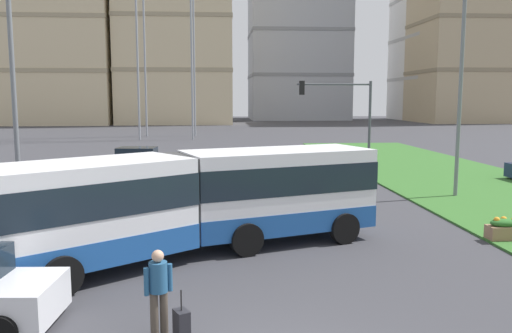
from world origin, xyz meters
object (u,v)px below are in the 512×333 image
object	(u,v)px
traffic_light_far_right	(345,110)
streetlight_median	(461,82)
flower_planter_2	(504,229)
apartment_tower_eastcentre	(440,20)
articulated_bus	(199,199)
streetlight_left	(13,76)
apartment_tower_west	(59,0)
pedestrian_crossing	(158,287)
rolling_suitcase	(182,324)
car_black_sedan	(139,160)
apartment_tower_centre	(297,36)

from	to	relation	value
traffic_light_far_right	streetlight_median	world-z (taller)	streetlight_median
flower_planter_2	apartment_tower_eastcentre	xyz separation A→B (m)	(38.56, 96.45, 21.00)
articulated_bus	streetlight_median	bearing A→B (deg)	35.00
streetlight_left	apartment_tower_west	distance (m)	85.85
streetlight_median	apartment_tower_eastcentre	xyz separation A→B (m)	(36.66, 88.78, 16.02)
pedestrian_crossing	streetlight_median	size ratio (longest dim) A/B	0.18
apartment_tower_west	traffic_light_far_right	bearing A→B (deg)	-62.86
streetlight_left	streetlight_median	bearing A→B (deg)	11.06
rolling_suitcase	streetlight_median	size ratio (longest dim) A/B	0.10
apartment_tower_eastcentre	streetlight_left	bearing A→B (deg)	-120.93
car_black_sedan	apartment_tower_centre	world-z (taller)	apartment_tower_centre
streetlight_left	streetlight_median	size ratio (longest dim) A/B	1.01
flower_planter_2	rolling_suitcase	bearing A→B (deg)	-147.71
flower_planter_2	apartment_tower_west	distance (m)	96.15
flower_planter_2	streetlight_left	size ratio (longest dim) A/B	0.11
traffic_light_far_right	streetlight_left	bearing A→B (deg)	-145.42
pedestrian_crossing	traffic_light_far_right	world-z (taller)	traffic_light_far_right
apartment_tower_west	rolling_suitcase	bearing A→B (deg)	-72.86
rolling_suitcase	apartment_tower_west	xyz separation A→B (m)	(-28.28, 91.68, 22.37)
pedestrian_crossing	streetlight_median	world-z (taller)	streetlight_median
articulated_bus	pedestrian_crossing	xyz separation A→B (m)	(-0.60, -5.56, -0.65)
apartment_tower_west	apartment_tower_centre	distance (m)	50.38
streetlight_left	apartment_tower_west	bearing A→B (deg)	104.81
articulated_bus	streetlight_median	world-z (taller)	streetlight_median
streetlight_median	apartment_tower_centre	world-z (taller)	apartment_tower_centre
articulated_bus	streetlight_left	distance (m)	9.15
pedestrian_crossing	flower_planter_2	xyz separation A→B (m)	(10.50, 6.15, -0.58)
articulated_bus	apartment_tower_centre	world-z (taller)	apartment_tower_centre
traffic_light_far_right	apartment_tower_west	xyz separation A→B (m)	(-36.41, 71.03, 18.72)
articulated_bus	flower_planter_2	distance (m)	9.99
articulated_bus	pedestrian_crossing	world-z (taller)	articulated_bus
streetlight_median	apartment_tower_west	distance (m)	89.15
car_black_sedan	rolling_suitcase	distance (m)	24.16
car_black_sedan	traffic_light_far_right	size ratio (longest dim) A/B	0.80
traffic_light_far_right	apartment_tower_centre	distance (m)	90.74
car_black_sedan	streetlight_left	size ratio (longest dim) A/B	0.45
apartment_tower_eastcentre	flower_planter_2	bearing A→B (deg)	-111.79
rolling_suitcase	streetlight_left	size ratio (longest dim) A/B	0.10
streetlight_left	apartment_tower_eastcentre	size ratio (longest dim) A/B	0.23
car_black_sedan	streetlight_left	world-z (taller)	streetlight_left
streetlight_median	apartment_tower_centre	size ratio (longest dim) A/B	0.27
rolling_suitcase	flower_planter_2	xyz separation A→B (m)	(10.05, 6.35, 0.11)
traffic_light_far_right	apartment_tower_west	size ratio (longest dim) A/B	0.13
flower_planter_2	streetlight_median	xyz separation A→B (m)	(1.90, 7.67, 4.98)
rolling_suitcase	apartment_tower_west	bearing A→B (deg)	107.14
traffic_light_far_right	articulated_bus	bearing A→B (deg)	-118.21
articulated_bus	apartment_tower_west	world-z (taller)	apartment_tower_west
rolling_suitcase	apartment_tower_west	distance (m)	98.51
traffic_light_far_right	apartment_tower_centre	bearing A→B (deg)	83.26
traffic_light_far_right	apartment_tower_eastcentre	distance (m)	93.23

